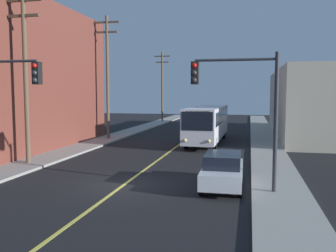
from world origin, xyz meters
TOP-DOWN VIEW (x-y plane):
  - ground_plane at (0.00, 0.00)m, footprint 120.00×120.00m
  - sidewalk_left at (-7.25, 10.00)m, footprint 2.50×90.00m
  - sidewalk_right at (7.25, 10.00)m, footprint 2.50×90.00m
  - lane_stripe_center at (0.00, 15.00)m, footprint 0.16×60.00m
  - building_left_brick at (-13.49, 9.14)m, footprint 10.00×18.16m
  - city_bus at (2.20, 16.20)m, footprint 2.78×12.20m
  - parked_car_white at (4.68, 0.47)m, footprint 1.86×4.42m
  - utility_pole_near at (-7.41, 3.40)m, footprint 2.40×0.28m
  - utility_pole_mid at (-7.21, 16.04)m, footprint 2.40×0.28m
  - utility_pole_far at (-7.34, 38.60)m, footprint 2.40×0.28m
  - traffic_signal_right_corner at (5.41, -0.29)m, footprint 3.75×0.48m

SIDE VIEW (x-z plane):
  - ground_plane at x=0.00m, z-range 0.00..0.00m
  - lane_stripe_center at x=0.00m, z-range 0.00..0.01m
  - sidewalk_left at x=-7.25m, z-range 0.00..0.15m
  - sidewalk_right at x=7.25m, z-range 0.00..0.15m
  - parked_car_white at x=4.68m, z-range 0.03..1.65m
  - city_bus at x=2.20m, z-range 0.22..3.42m
  - traffic_signal_right_corner at x=5.41m, z-range 1.30..7.30m
  - building_left_brick at x=-13.49m, z-range 0.00..11.24m
  - utility_pole_near at x=-7.41m, z-range 0.66..11.02m
  - utility_pole_far at x=-7.34m, z-range 0.66..11.15m
  - utility_pole_mid at x=-7.21m, z-range 0.68..12.08m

